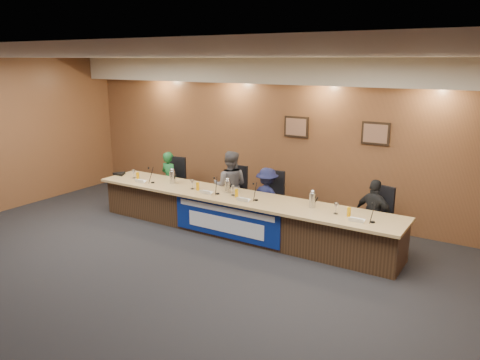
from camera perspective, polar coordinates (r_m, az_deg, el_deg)
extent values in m
plane|color=black|center=(7.09, -10.97, -12.30)|extent=(10.00, 10.00, 0.00)
cube|color=silver|center=(6.35, -12.39, 14.47)|extent=(10.00, 8.00, 0.04)
cube|color=brown|center=(9.76, 4.79, 5.21)|extent=(10.00, 0.04, 3.20)
cube|color=beige|center=(9.41, 4.25, 13.14)|extent=(10.00, 0.50, 0.50)
cube|color=#392616|center=(8.71, -0.26, -4.37)|extent=(6.00, 0.80, 0.70)
cube|color=tan|center=(8.55, -0.45, -2.09)|extent=(6.10, 0.95, 0.05)
cube|color=navy|center=(8.37, -1.79, -4.95)|extent=(2.20, 0.02, 0.65)
cube|color=silver|center=(8.30, -1.86, -3.68)|extent=(2.00, 0.01, 0.10)
cube|color=silver|center=(8.39, -1.84, -5.49)|extent=(1.60, 0.01, 0.28)
cube|color=black|center=(9.52, 6.89, 6.44)|extent=(0.52, 0.04, 0.42)
cube|color=black|center=(8.96, 16.21, 5.47)|extent=(0.52, 0.04, 0.42)
imported|color=#155426|center=(10.29, -8.58, 0.02)|extent=(0.49, 0.36, 1.24)
imported|color=#535157|center=(9.34, -1.20, -0.74)|extent=(0.85, 0.77, 1.42)
imported|color=#13173D|center=(8.96, 3.32, -2.22)|extent=(0.79, 0.48, 1.19)
imported|color=black|center=(8.21, 15.99, -4.16)|extent=(0.78, 0.47, 1.24)
cube|color=black|center=(10.40, -8.20, -0.62)|extent=(0.56, 0.56, 0.08)
cube|color=black|center=(9.49, -0.86, -1.95)|extent=(0.51, 0.51, 0.08)
cube|color=black|center=(9.07, 3.61, -2.75)|extent=(0.51, 0.51, 0.08)
cube|color=black|center=(8.34, 16.13, -4.88)|extent=(0.57, 0.57, 0.08)
cube|color=white|center=(9.63, -12.16, -0.09)|extent=(0.24, 0.08, 0.10)
cylinder|color=black|center=(9.58, -10.59, -0.31)|extent=(0.07, 0.07, 0.02)
cylinder|color=#E19B05|center=(9.90, -12.36, 0.48)|extent=(0.06, 0.06, 0.15)
cylinder|color=silver|center=(10.02, -12.82, 0.71)|extent=(0.08, 0.08, 0.18)
cube|color=white|center=(8.65, -4.26, -1.45)|extent=(0.24, 0.08, 0.10)
cylinder|color=black|center=(8.65, -2.75, -1.67)|extent=(0.07, 0.07, 0.02)
cylinder|color=#E19B05|center=(8.92, -5.18, -0.78)|extent=(0.06, 0.06, 0.15)
cylinder|color=silver|center=(9.01, -5.84, -0.54)|extent=(0.08, 0.08, 0.18)
cube|color=white|center=(8.18, 0.29, -2.36)|extent=(0.24, 0.08, 0.10)
cylinder|color=black|center=(8.26, 1.98, -2.45)|extent=(0.07, 0.07, 0.02)
cylinder|color=#E19B05|center=(8.43, -0.43, -1.62)|extent=(0.06, 0.06, 0.15)
cylinder|color=silver|center=(8.55, -0.87, -1.30)|extent=(0.08, 0.08, 0.18)
cube|color=white|center=(7.37, 13.96, -4.71)|extent=(0.24, 0.08, 0.10)
cylinder|color=black|center=(7.44, 15.87, -4.96)|extent=(0.07, 0.07, 0.02)
cylinder|color=#E19B05|center=(7.61, 13.13, -3.81)|extent=(0.06, 0.06, 0.15)
cylinder|color=silver|center=(7.68, 11.62, -3.43)|extent=(0.08, 0.08, 0.18)
cylinder|color=silver|center=(9.45, -8.24, 0.33)|extent=(0.12, 0.12, 0.25)
cylinder|color=silver|center=(8.72, -1.52, -0.81)|extent=(0.11, 0.11, 0.23)
cylinder|color=silver|center=(7.93, 8.83, -2.46)|extent=(0.11, 0.11, 0.25)
cylinder|color=black|center=(10.39, -14.43, 0.73)|extent=(0.32, 0.32, 0.05)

